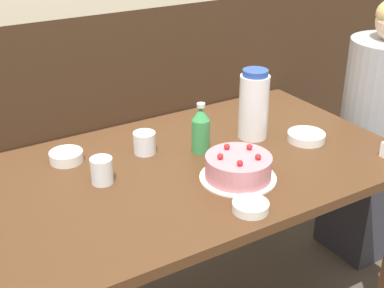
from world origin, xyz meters
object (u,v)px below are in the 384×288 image
(soju_bottle, at_px, (201,129))
(bowl_side_dish, at_px, (66,157))
(glass_tumbler_short, at_px, (145,143))
(glass_water_tall, at_px, (102,171))
(bowl_soup_white, at_px, (249,207))
(bowl_rice_small, at_px, (306,137))
(birthday_cake, at_px, (238,168))
(water_pitcher, at_px, (254,105))
(bench_seat, at_px, (106,186))
(person_pale_blue_shirt, at_px, (377,138))

(soju_bottle, relative_size, bowl_side_dish, 1.60)
(soju_bottle, xyz_separation_m, glass_tumbler_short, (-0.18, 0.09, -0.05))
(bowl_side_dish, relative_size, glass_water_tall, 1.34)
(bowl_soup_white, xyz_separation_m, bowl_rice_small, (0.47, 0.28, 0.00))
(birthday_cake, xyz_separation_m, soju_bottle, (0.00, 0.23, 0.05))
(water_pitcher, height_order, soju_bottle, water_pitcher)
(birthday_cake, bearing_deg, bench_seat, 94.66)
(glass_water_tall, height_order, glass_tumbler_short, glass_water_tall)
(birthday_cake, bearing_deg, bowl_rice_small, 14.53)
(bowl_side_dish, xyz_separation_m, person_pale_blue_shirt, (1.35, -0.21, -0.18))
(bench_seat, height_order, bowl_soup_white, bowl_soup_white)
(water_pitcher, xyz_separation_m, soju_bottle, (-0.23, -0.00, -0.04))
(birthday_cake, height_order, water_pitcher, water_pitcher)
(water_pitcher, xyz_separation_m, bowl_side_dish, (-0.67, 0.17, -0.11))
(bowl_soup_white, relative_size, bowl_rice_small, 0.78)
(soju_bottle, bearing_deg, water_pitcher, 0.74)
(person_pale_blue_shirt, bearing_deg, birthday_cake, 12.04)
(glass_tumbler_short, relative_size, person_pale_blue_shirt, 0.07)
(bowl_side_dish, bearing_deg, soju_bottle, -21.82)
(bowl_rice_small, relative_size, person_pale_blue_shirt, 0.12)
(bowl_soup_white, relative_size, person_pale_blue_shirt, 0.09)
(bowl_rice_small, xyz_separation_m, person_pale_blue_shirt, (0.53, 0.10, -0.18))
(water_pitcher, relative_size, person_pale_blue_shirt, 0.22)
(soju_bottle, bearing_deg, bowl_rice_small, -18.74)
(glass_water_tall, relative_size, glass_tumbler_short, 1.08)
(bench_seat, distance_m, birthday_cake, 1.13)
(water_pitcher, height_order, glass_tumbler_short, water_pitcher)
(glass_water_tall, bearing_deg, glass_tumbler_short, 29.32)
(bench_seat, distance_m, soju_bottle, 0.97)
(glass_tumbler_short, bearing_deg, bench_seat, 81.87)
(bowl_soup_white, distance_m, bowl_side_dish, 0.68)
(birthday_cake, bearing_deg, bowl_soup_white, -115.73)
(bench_seat, bearing_deg, bowl_rice_small, -62.36)
(glass_tumbler_short, bearing_deg, glass_water_tall, -150.68)
(birthday_cake, distance_m, bowl_soup_white, 0.20)
(bowl_soup_white, height_order, bowl_side_dish, bowl_side_dish)
(water_pitcher, distance_m, bowl_soup_white, 0.53)
(glass_water_tall, distance_m, glass_tumbler_short, 0.24)
(soju_bottle, height_order, glass_water_tall, soju_bottle)
(bench_seat, bearing_deg, glass_water_tall, -111.40)
(bowl_soup_white, bearing_deg, birthday_cake, 64.27)
(birthday_cake, xyz_separation_m, bowl_rice_small, (0.39, 0.10, -0.02))
(bench_seat, xyz_separation_m, glass_water_tall, (-0.31, -0.78, 0.55))
(person_pale_blue_shirt, bearing_deg, bowl_soup_white, 20.32)
(soju_bottle, height_order, bowl_side_dish, soju_bottle)
(soju_bottle, xyz_separation_m, bowl_soup_white, (-0.08, -0.41, -0.07))
(water_pitcher, bearing_deg, bench_seat, 112.61)
(bowl_side_dish, bearing_deg, birthday_cake, -42.83)
(water_pitcher, xyz_separation_m, glass_water_tall, (-0.62, -0.03, -0.09))
(bench_seat, bearing_deg, birthday_cake, -85.34)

